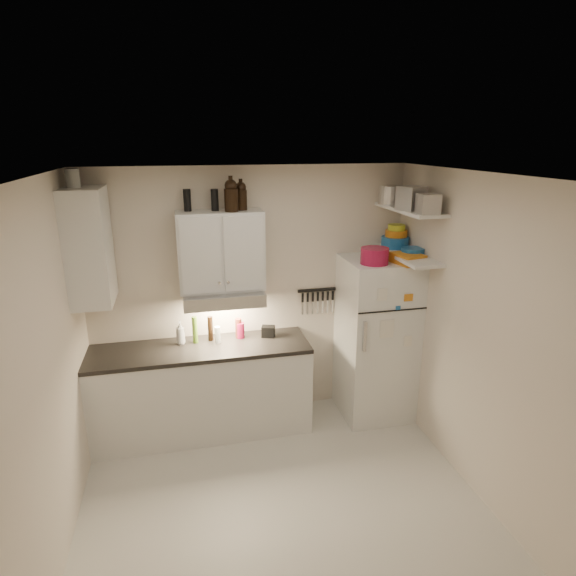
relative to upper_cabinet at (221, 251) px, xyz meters
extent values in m
cube|color=beige|center=(0.30, -1.33, -1.84)|extent=(3.20, 3.00, 0.02)
cube|color=white|center=(0.30, -1.33, 0.78)|extent=(3.20, 3.00, 0.02)
cube|color=beige|center=(0.30, 0.18, -0.53)|extent=(3.20, 0.02, 2.60)
cube|color=beige|center=(-1.31, -1.33, -0.53)|extent=(0.02, 3.00, 2.60)
cube|color=beige|center=(1.91, -1.33, -0.53)|extent=(0.02, 3.00, 2.60)
cube|color=silver|center=(-0.25, -0.14, -1.39)|extent=(2.10, 0.60, 0.88)
cube|color=black|center=(-0.25, -0.14, -0.93)|extent=(2.10, 0.62, 0.04)
cube|color=silver|center=(0.00, 0.00, 0.00)|extent=(0.80, 0.33, 0.75)
cube|color=silver|center=(-1.14, -0.14, 0.12)|extent=(0.33, 0.55, 1.00)
cube|color=silver|center=(0.00, -0.06, -0.44)|extent=(0.76, 0.46, 0.12)
cube|color=white|center=(1.55, -0.18, -0.98)|extent=(0.70, 0.68, 1.70)
cube|color=silver|center=(1.75, -0.31, 0.38)|extent=(0.30, 0.95, 0.03)
cube|color=silver|center=(1.75, -0.31, -0.07)|extent=(0.30, 0.95, 0.03)
cube|color=black|center=(1.00, 0.15, -0.51)|extent=(0.42, 0.02, 0.03)
cylinder|color=maroon|center=(1.41, -0.33, -0.05)|extent=(0.29, 0.29, 0.15)
cube|color=orange|center=(1.72, -0.40, -0.08)|extent=(0.29, 0.33, 0.10)
cylinder|color=silver|center=(1.62, -0.22, -0.08)|extent=(0.07, 0.07, 0.09)
cylinder|color=silver|center=(1.70, 0.01, 0.48)|extent=(0.27, 0.27, 0.18)
cube|color=#AAAAAD|center=(1.69, -0.44, 0.50)|extent=(0.27, 0.26, 0.21)
cube|color=#AAAAAD|center=(1.73, -0.68, 0.47)|extent=(0.18, 0.18, 0.17)
cylinder|color=#1B5A99|center=(1.76, -0.03, 0.01)|extent=(0.28, 0.28, 0.11)
cylinder|color=#C86B12|center=(1.77, -0.02, 0.09)|extent=(0.22, 0.22, 0.07)
cylinder|color=gold|center=(1.77, -0.02, 0.16)|extent=(0.17, 0.17, 0.06)
cylinder|color=#1B5A99|center=(1.81, -0.32, -0.02)|extent=(0.29, 0.29, 0.06)
cylinder|color=black|center=(-0.03, 0.02, 0.47)|extent=(0.08, 0.08, 0.20)
cylinder|color=black|center=(-0.28, 0.05, 0.48)|extent=(0.08, 0.08, 0.20)
cylinder|color=silver|center=(-1.20, -0.12, 0.70)|extent=(0.15, 0.15, 0.15)
imported|color=silver|center=(-0.43, -0.01, -0.78)|extent=(0.11, 0.11, 0.26)
cylinder|color=#5B251B|center=(0.14, 0.01, -0.80)|extent=(0.08, 0.08, 0.20)
cylinder|color=#4B721C|center=(-0.29, -0.02, -0.77)|extent=(0.06, 0.06, 0.27)
cylinder|color=black|center=(-0.13, 0.01, -0.78)|extent=(0.06, 0.06, 0.25)
cylinder|color=silver|center=(-0.07, -0.07, -0.82)|extent=(0.06, 0.06, 0.17)
cylinder|color=maroon|center=(0.16, 0.00, -0.82)|extent=(0.09, 0.09, 0.16)
cube|color=black|center=(0.44, -0.03, -0.85)|extent=(0.15, 0.13, 0.11)
camera|label=1|loc=(-0.38, -4.46, 1.01)|focal=30.00mm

